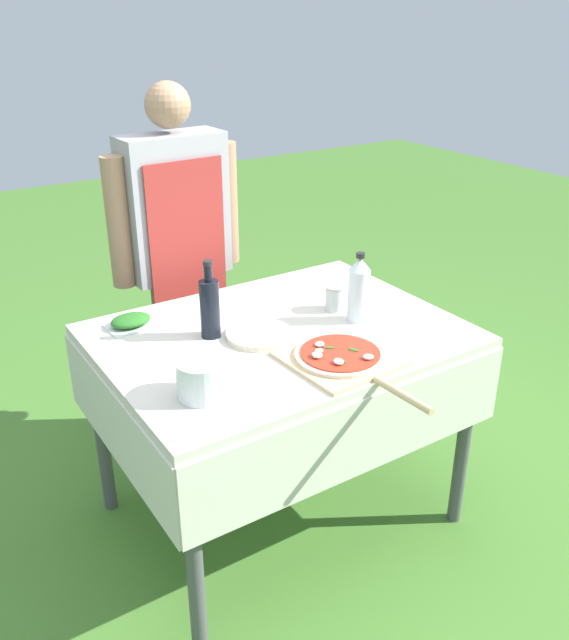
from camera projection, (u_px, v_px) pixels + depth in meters
name	position (u px, v px, depth m)	size (l,w,h in m)	color
ground_plane	(280.00, 512.00, 2.74)	(12.00, 12.00, 0.00)	#477A2D
prep_table	(280.00, 357.00, 2.43)	(1.26, 0.95, 0.81)	beige
person_cook	(178.00, 242.00, 2.88)	(0.60, 0.21, 1.60)	#70604C
pizza_on_peel	(342.00, 358.00, 2.19)	(0.35, 0.57, 0.05)	#D1B27F
oil_bottle	(210.00, 307.00, 2.31)	(0.07, 0.07, 0.28)	black
water_bottle	(359.00, 289.00, 2.43)	(0.08, 0.08, 0.26)	silver
herb_container	(131.00, 321.00, 2.42)	(0.18, 0.14, 0.04)	silver
mixing_tub	(203.00, 378.00, 1.98)	(0.16, 0.16, 0.12)	silver
plate_stack	(260.00, 335.00, 2.34)	(0.23, 0.23, 0.02)	beige
sauce_jar	(335.00, 299.00, 2.55)	(0.08, 0.08, 0.10)	silver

